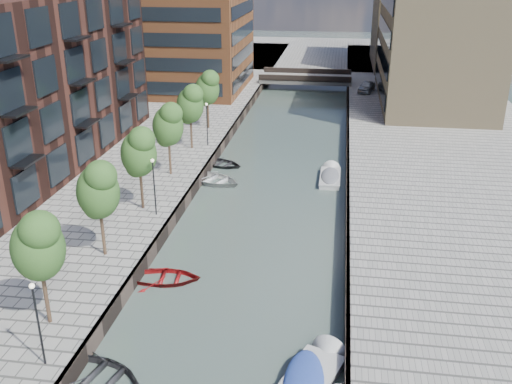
% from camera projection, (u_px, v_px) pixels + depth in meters
% --- Properties ---
extents(water, '(300.00, 300.00, 0.00)m').
position_uv_depth(water, '(282.00, 159.00, 53.93)').
color(water, '#38473F').
rests_on(water, ground).
extents(quay_right, '(20.00, 140.00, 1.00)m').
position_uv_depth(quay_right, '(458.00, 162.00, 51.54)').
color(quay_right, gray).
rests_on(quay_right, ground).
extents(quay_wall_left, '(0.25, 140.00, 1.00)m').
position_uv_depth(quay_wall_left, '(219.00, 151.00, 54.57)').
color(quay_wall_left, '#332823').
rests_on(quay_wall_left, ground).
extents(quay_wall_right, '(0.25, 140.00, 1.00)m').
position_uv_depth(quay_wall_right, '(348.00, 157.00, 52.90)').
color(quay_wall_right, '#332823').
rests_on(quay_wall_right, ground).
extents(far_closure, '(80.00, 40.00, 1.00)m').
position_uv_depth(far_closure, '(316.00, 54.00, 108.57)').
color(far_closure, gray).
rests_on(far_closure, ground).
extents(apartment_block, '(8.00, 38.00, 14.00)m').
position_uv_depth(apartment_block, '(16.00, 91.00, 44.47)').
color(apartment_block, black).
rests_on(apartment_block, quay_left).
extents(tan_block_near, '(12.00, 25.00, 14.00)m').
position_uv_depth(tan_block_near, '(435.00, 44.00, 68.78)').
color(tan_block_near, '#97825C').
rests_on(tan_block_near, quay_right).
extents(tan_block_far, '(12.00, 20.00, 16.00)m').
position_uv_depth(tan_block_far, '(413.00, 15.00, 92.16)').
color(tan_block_far, '#97825C').
rests_on(tan_block_far, quay_right).
extents(bridge, '(13.00, 6.00, 1.30)m').
position_uv_depth(bridge, '(306.00, 78.00, 82.64)').
color(bridge, gray).
rests_on(bridge, ground).
extents(tree_1, '(2.50, 2.50, 5.95)m').
position_uv_depth(tree_1, '(37.00, 244.00, 26.56)').
color(tree_1, '#382619').
rests_on(tree_1, quay_left).
extents(tree_2, '(2.50, 2.50, 5.95)m').
position_uv_depth(tree_2, '(98.00, 188.00, 32.96)').
color(tree_2, '#382619').
rests_on(tree_2, quay_left).
extents(tree_3, '(2.50, 2.50, 5.95)m').
position_uv_depth(tree_3, '(138.00, 151.00, 39.35)').
color(tree_3, '#382619').
rests_on(tree_3, quay_left).
extents(tree_4, '(2.50, 2.50, 5.95)m').
position_uv_depth(tree_4, '(168.00, 124.00, 45.75)').
color(tree_4, '#382619').
rests_on(tree_4, quay_left).
extents(tree_5, '(2.50, 2.50, 5.95)m').
position_uv_depth(tree_5, '(190.00, 103.00, 52.15)').
color(tree_5, '#382619').
rests_on(tree_5, quay_left).
extents(tree_6, '(2.50, 2.50, 5.95)m').
position_uv_depth(tree_6, '(207.00, 87.00, 58.54)').
color(tree_6, '#382619').
rests_on(tree_6, quay_left).
extents(lamp_0, '(0.24, 0.24, 4.12)m').
position_uv_depth(lamp_0, '(37.00, 316.00, 24.32)').
color(lamp_0, black).
rests_on(lamp_0, quay_left).
extents(lamp_1, '(0.24, 0.24, 4.12)m').
position_uv_depth(lamp_1, '(154.00, 181.00, 38.95)').
color(lamp_1, black).
rests_on(lamp_1, quay_left).
extents(lamp_2, '(0.24, 0.24, 4.12)m').
position_uv_depth(lamp_2, '(207.00, 120.00, 53.57)').
color(lamp_2, black).
rests_on(lamp_2, quay_left).
extents(sloop_1, '(5.46, 4.49, 0.98)m').
position_uv_depth(sloop_1, '(98.00, 380.00, 25.73)').
color(sloop_1, black).
rests_on(sloop_1, ground).
extents(sloop_2, '(4.39, 3.34, 0.85)m').
position_uv_depth(sloop_2, '(166.00, 281.00, 33.65)').
color(sloop_2, maroon).
rests_on(sloop_2, ground).
extents(sloop_3, '(6.23, 5.48, 1.07)m').
position_uv_depth(sloop_3, '(213.00, 183.00, 48.26)').
color(sloop_3, '#B8B8B6').
rests_on(sloop_3, ground).
extents(sloop_4, '(5.01, 4.28, 0.88)m').
position_uv_depth(sloop_4, '(221.00, 166.00, 52.19)').
color(sloop_4, black).
rests_on(sloop_4, ground).
extents(motorboat_3, '(3.81, 6.04, 1.91)m').
position_uv_depth(motorboat_3, '(308.00, 382.00, 25.30)').
color(motorboat_3, '#B4B4B2').
rests_on(motorboat_3, ground).
extents(motorboat_4, '(1.74, 4.92, 1.64)m').
position_uv_depth(motorboat_4, '(330.00, 176.00, 49.04)').
color(motorboat_4, '#AEAEAC').
rests_on(motorboat_4, ground).
extents(car, '(2.72, 4.47, 1.42)m').
position_uv_depth(car, '(367.00, 87.00, 75.80)').
color(car, '#A2A5A6').
rests_on(car, quay_right).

